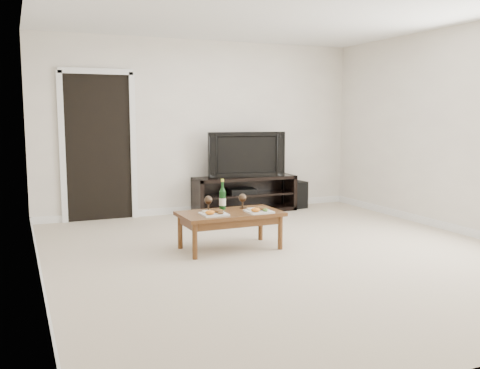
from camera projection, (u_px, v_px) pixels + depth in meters
The scene contains 14 objects.
floor at pixel (286, 254), 5.77m from camera, with size 5.50×5.50×0.00m, color beige.
back_wall at pixel (202, 127), 8.12m from camera, with size 5.00×0.04×2.60m, color white.
ceiling at pixel (289, 3), 5.42m from camera, with size 5.00×5.50×0.04m, color white.
doorway at pixel (98, 148), 7.52m from camera, with size 0.90×0.02×2.05m, color black.
media_console at pixel (245, 194), 8.24m from camera, with size 1.60×0.45×0.55m, color black.
television at pixel (245, 154), 8.16m from camera, with size 1.19×0.16×0.69m, color black.
av_receiver at pixel (242, 191), 8.20m from camera, with size 0.40×0.30×0.08m, color black.
subwoofer at pixel (296, 195), 8.60m from camera, with size 0.29×0.29×0.43m, color black.
coffee_table at pixel (230, 230), 5.97m from camera, with size 1.13×0.62×0.42m, color brown.
plate_left at pixel (214, 212), 5.77m from camera, with size 0.27×0.27×0.07m, color white.
plate_right at pixel (259, 209), 5.93m from camera, with size 0.27×0.27×0.07m, color white.
wine_bottle at pixel (222, 194), 6.09m from camera, with size 0.07×0.07×0.35m, color #0E3512.
goblet_left at pixel (208, 203), 6.02m from camera, with size 0.09×0.09×0.17m, color #3A2C20, non-canonical shape.
goblet_right at pixel (243, 201), 6.18m from camera, with size 0.09×0.09×0.17m, color #3A2C20, non-canonical shape.
Camera 1 is at (-2.67, -4.97, 1.50)m, focal length 40.00 mm.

